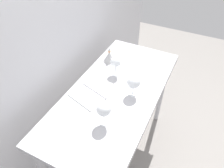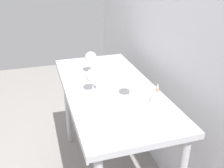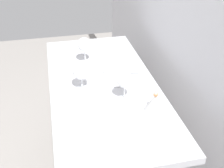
{
  "view_description": "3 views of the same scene",
  "coord_description": "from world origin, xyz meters",
  "px_view_note": "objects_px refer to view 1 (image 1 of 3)",
  "views": [
    {
      "loc": [
        -1.07,
        -0.51,
        2.03
      ],
      "look_at": [
        0.02,
        0.03,
        0.94
      ],
      "focal_mm": 33.96,
      "sensor_mm": 36.0,
      "label": 1
    },
    {
      "loc": [
        1.64,
        -0.5,
        1.73
      ],
      "look_at": [
        0.03,
        0.0,
        0.94
      ],
      "focal_mm": 41.25,
      "sensor_mm": 36.0,
      "label": 2
    },
    {
      "loc": [
        1.47,
        -0.27,
        1.83
      ],
      "look_at": [
        0.08,
        0.03,
        0.94
      ],
      "focal_mm": 45.46,
      "sensor_mm": 36.0,
      "label": 3
    }
  ],
  "objects_px": {
    "tasting_sheet_upper": "(141,70)",
    "tasting_sheet_lower": "(69,120)",
    "wine_glass_near_center": "(134,83)",
    "decanter_funnel": "(109,57)",
    "open_notebook": "(94,91)",
    "wine_glass_far_right": "(116,62)",
    "wine_glass_near_left": "(104,110)"
  },
  "relations": [
    {
      "from": "wine_glass_near_left",
      "to": "tasting_sheet_upper",
      "type": "height_order",
      "value": "wine_glass_near_left"
    },
    {
      "from": "wine_glass_near_left",
      "to": "decanter_funnel",
      "type": "bearing_deg",
      "value": 24.12
    },
    {
      "from": "wine_glass_near_left",
      "to": "tasting_sheet_lower",
      "type": "bearing_deg",
      "value": 112.68
    },
    {
      "from": "wine_glass_near_center",
      "to": "decanter_funnel",
      "type": "xyz_separation_m",
      "value": [
        0.3,
        0.35,
        -0.06
      ]
    },
    {
      "from": "wine_glass_near_center",
      "to": "tasting_sheet_lower",
      "type": "height_order",
      "value": "wine_glass_near_center"
    },
    {
      "from": "wine_glass_near_center",
      "to": "wine_glass_near_left",
      "type": "xyz_separation_m",
      "value": [
        -0.34,
        0.07,
        0.02
      ]
    },
    {
      "from": "tasting_sheet_upper",
      "to": "decanter_funnel",
      "type": "relative_size",
      "value": 1.43
    },
    {
      "from": "wine_glass_near_center",
      "to": "open_notebook",
      "type": "distance_m",
      "value": 0.32
    },
    {
      "from": "wine_glass_near_center",
      "to": "wine_glass_far_right",
      "type": "bearing_deg",
      "value": 54.43
    },
    {
      "from": "wine_glass_near_center",
      "to": "wine_glass_near_left",
      "type": "relative_size",
      "value": 0.92
    },
    {
      "from": "open_notebook",
      "to": "tasting_sheet_upper",
      "type": "xyz_separation_m",
      "value": [
        0.41,
        -0.23,
        -0.0
      ]
    },
    {
      "from": "open_notebook",
      "to": "decanter_funnel",
      "type": "bearing_deg",
      "value": 25.84
    },
    {
      "from": "tasting_sheet_upper",
      "to": "wine_glass_near_center",
      "type": "bearing_deg",
      "value": 175.82
    },
    {
      "from": "wine_glass_near_center",
      "to": "tasting_sheet_lower",
      "type": "bearing_deg",
      "value": 146.44
    },
    {
      "from": "wine_glass_far_right",
      "to": "tasting_sheet_lower",
      "type": "relative_size",
      "value": 0.7
    },
    {
      "from": "wine_glass_near_left",
      "to": "tasting_sheet_lower",
      "type": "xyz_separation_m",
      "value": [
        -0.09,
        0.22,
        -0.13
      ]
    },
    {
      "from": "tasting_sheet_upper",
      "to": "decanter_funnel",
      "type": "bearing_deg",
      "value": 76.4
    },
    {
      "from": "wine_glass_near_left",
      "to": "tasting_sheet_lower",
      "type": "height_order",
      "value": "wine_glass_near_left"
    },
    {
      "from": "wine_glass_far_right",
      "to": "tasting_sheet_lower",
      "type": "xyz_separation_m",
      "value": [
        -0.58,
        0.06,
        -0.12
      ]
    },
    {
      "from": "tasting_sheet_lower",
      "to": "decanter_funnel",
      "type": "distance_m",
      "value": 0.73
    },
    {
      "from": "tasting_sheet_upper",
      "to": "tasting_sheet_lower",
      "type": "height_order",
      "value": "same"
    },
    {
      "from": "wine_glass_far_right",
      "to": "wine_glass_near_left",
      "type": "xyz_separation_m",
      "value": [
        -0.49,
        -0.15,
        0.01
      ]
    },
    {
      "from": "open_notebook",
      "to": "tasting_sheet_upper",
      "type": "height_order",
      "value": "open_notebook"
    },
    {
      "from": "wine_glass_far_right",
      "to": "open_notebook",
      "type": "relative_size",
      "value": 0.46
    },
    {
      "from": "tasting_sheet_lower",
      "to": "decanter_funnel",
      "type": "bearing_deg",
      "value": 31.57
    },
    {
      "from": "wine_glass_near_center",
      "to": "wine_glass_near_left",
      "type": "height_order",
      "value": "wine_glass_near_left"
    },
    {
      "from": "wine_glass_near_left",
      "to": "open_notebook",
      "type": "relative_size",
      "value": 0.49
    },
    {
      "from": "wine_glass_far_right",
      "to": "wine_glass_near_left",
      "type": "height_order",
      "value": "wine_glass_near_left"
    },
    {
      "from": "decanter_funnel",
      "to": "wine_glass_far_right",
      "type": "bearing_deg",
      "value": -137.62
    },
    {
      "from": "wine_glass_far_right",
      "to": "tasting_sheet_upper",
      "type": "distance_m",
      "value": 0.25
    },
    {
      "from": "open_notebook",
      "to": "tasting_sheet_upper",
      "type": "bearing_deg",
      "value": -13.58
    },
    {
      "from": "wine_glass_near_left",
      "to": "open_notebook",
      "type": "height_order",
      "value": "wine_glass_near_left"
    }
  ]
}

